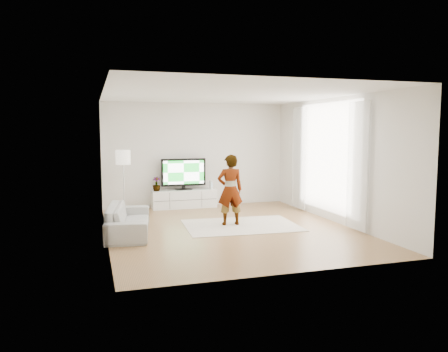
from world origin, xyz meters
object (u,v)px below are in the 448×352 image
object	(u,v)px
rug	(241,225)
player	(230,190)
floor_lamp	(123,160)
television	(184,173)
sofa	(128,220)
media_console	(184,199)

from	to	relation	value
rug	player	xyz separation A→B (m)	(-0.22, 0.12, 0.77)
player	floor_lamp	size ratio (longest dim) A/B	0.97
television	player	xyz separation A→B (m)	(0.52, -2.45, -0.16)
rug	sofa	bearing A→B (deg)	-178.49
sofa	rug	bearing A→B (deg)	-80.34
rug	media_console	bearing A→B (deg)	106.08
media_console	television	bearing A→B (deg)	90.00
sofa	floor_lamp	distance (m)	2.30
media_console	sofa	distance (m)	3.10
television	rug	bearing A→B (deg)	-74.08
sofa	floor_lamp	xyz separation A→B (m)	(0.07, 2.04, 1.06)
television	player	distance (m)	2.51
media_console	player	distance (m)	2.53
television	sofa	xyz separation A→B (m)	(-1.68, -2.63, -0.64)
media_console	television	xyz separation A→B (m)	(0.00, 0.03, 0.69)
player	floor_lamp	world-z (taller)	floor_lamp
media_console	rug	size ratio (longest dim) A/B	0.71
rug	player	distance (m)	0.81
media_console	player	bearing A→B (deg)	-77.92
media_console	floor_lamp	xyz separation A→B (m)	(-1.61, -0.56, 1.11)
sofa	player	bearing A→B (deg)	-76.97
rug	floor_lamp	bearing A→B (deg)	139.78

